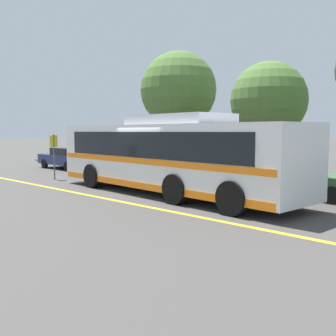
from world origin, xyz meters
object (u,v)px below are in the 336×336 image
Objects in this scene: parked_car_2 at (222,171)px; tree_3 at (178,90)px; transit_bus at (168,155)px; bus_stop_sign at (54,151)px; parked_car_0 at (68,158)px; tree_2 at (269,100)px; parked_car_1 at (138,162)px.

tree_3 is at bearing -126.70° from parked_car_2.
transit_bus is 5.20× the size of bus_stop_sign.
transit_bus reaches higher than bus_stop_sign.
tree_3 reaches higher than parked_car_0.
bus_stop_sign is at bearing -126.04° from parked_car_0.
bus_stop_sign is (-7.28, -0.59, -0.10)m from transit_bus.
tree_2 is at bearing 0.54° from tree_3.
parked_car_1 is (-5.15, 3.05, -0.75)m from transit_bus.
tree_2 reaches higher than parked_car_1.
tree_2 is 6.50m from tree_3.
parked_car_2 is at bearing -79.45° from tree_2.
bus_stop_sign is at bearing -66.98° from parked_car_2.
parked_car_0 is at bearing -130.20° from tree_3.
tree_2 is at bearing -170.78° from parked_car_2.
bus_stop_sign is 11.33m from tree_2.
tree_2 is (4.53, 5.15, 3.25)m from parked_car_1.
tree_2 reaches higher than bus_stop_sign.
tree_3 is (-7.42, 5.27, 4.29)m from parked_car_2.
tree_2 reaches higher than parked_car_0.
parked_car_1 is 0.63× the size of tree_3.
transit_bus is 6.03m from parked_car_1.
parked_car_2 is 0.63× the size of tree_3.
parked_car_2 is 6.34m from tree_2.
parked_car_1 reaches higher than parked_car_0.
tree_3 is (0.24, 8.73, 3.59)m from bus_stop_sign.
parked_car_1 is 6.89m from tree_3.
parked_car_1 is 0.99× the size of parked_car_2.
transit_bus reaches higher than parked_car_1.
tree_3 is at bearing -179.46° from tree_2.
transit_bus is 11.93m from parked_car_0.
bus_stop_sign reaches higher than parked_car_1.
parked_car_0 is 5.51m from bus_stop_sign.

